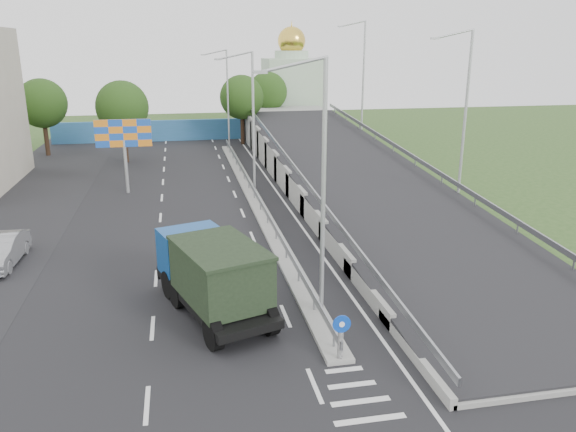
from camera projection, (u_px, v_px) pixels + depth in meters
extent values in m
plane|color=#2D4C1E|center=(360.00, 400.00, 17.49)|extent=(160.00, 160.00, 0.00)
cube|color=black|center=(216.00, 219.00, 35.71)|extent=(26.00, 90.00, 0.04)
cube|color=gray|center=(254.00, 199.00, 39.99)|extent=(1.00, 44.00, 0.20)
cube|color=gray|center=(418.00, 162.00, 41.61)|extent=(0.10, 50.00, 0.32)
cube|color=gray|center=(293.00, 167.00, 39.85)|extent=(0.10, 50.00, 0.32)
cube|color=gray|center=(254.00, 191.00, 39.80)|extent=(0.08, 44.00, 0.32)
cylinder|color=gray|center=(254.00, 194.00, 39.87)|extent=(0.09, 0.09, 0.60)
cylinder|color=black|center=(340.00, 343.00, 19.32)|extent=(0.20, 0.20, 1.20)
cylinder|color=#0C3FBF|center=(342.00, 324.00, 19.03)|extent=(0.64, 0.05, 0.64)
cylinder|color=white|center=(342.00, 324.00, 19.00)|extent=(0.20, 0.03, 0.20)
cylinder|color=#B2B5B7|center=(323.00, 192.00, 21.67)|extent=(0.18, 0.18, 10.00)
cylinder|color=#B2B5B7|center=(293.00, 65.00, 20.06)|extent=(2.57, 0.12, 0.66)
cube|color=#B2B5B7|center=(260.00, 72.00, 19.91)|extent=(0.50, 0.18, 0.12)
cylinder|color=#B2B5B7|center=(253.00, 124.00, 40.44)|extent=(0.18, 0.18, 10.00)
cylinder|color=#B2B5B7|center=(235.00, 55.00, 38.84)|extent=(2.57, 0.12, 0.66)
cube|color=#B2B5B7|center=(218.00, 59.00, 38.69)|extent=(0.50, 0.18, 0.12)
cylinder|color=#B2B5B7|center=(228.00, 99.00, 59.21)|extent=(0.18, 0.18, 10.00)
cylinder|color=#B2B5B7|center=(215.00, 52.00, 57.61)|extent=(2.57, 0.12, 0.66)
cube|color=#B2B5B7|center=(203.00, 55.00, 57.46)|extent=(0.50, 0.18, 0.12)
cube|color=#25608A|center=(187.00, 130.00, 65.22)|extent=(30.00, 0.50, 2.40)
cube|color=#B2CCAD|center=(291.00, 94.00, 74.35)|extent=(7.00, 7.00, 9.00)
cylinder|color=#B2CCAD|center=(292.00, 55.00, 72.90)|extent=(4.40, 4.40, 1.00)
sphere|color=gold|center=(292.00, 41.00, 72.40)|extent=(3.60, 3.60, 3.60)
cone|color=gold|center=(292.00, 25.00, 71.82)|extent=(0.30, 0.30, 1.20)
cylinder|color=#B2B5B7|center=(126.00, 167.00, 41.53)|extent=(0.24, 0.24, 4.00)
cube|color=orange|center=(123.00, 133.00, 40.80)|extent=(4.00, 0.20, 2.00)
cylinder|color=black|center=(125.00, 141.00, 52.61)|extent=(0.44, 0.44, 4.00)
sphere|color=#21390F|center=(122.00, 107.00, 51.68)|extent=(4.80, 4.80, 4.80)
cylinder|color=black|center=(242.00, 126.00, 62.34)|extent=(0.44, 0.44, 4.00)
sphere|color=#21390F|center=(242.00, 97.00, 61.41)|extent=(4.80, 4.80, 4.80)
cylinder|color=black|center=(46.00, 136.00, 55.83)|extent=(0.44, 0.44, 4.00)
sphere|color=#21390F|center=(42.00, 103.00, 54.89)|extent=(4.80, 4.80, 4.80)
cylinder|color=black|center=(268.00, 118.00, 69.65)|extent=(0.44, 0.44, 4.00)
sphere|color=#21390F|center=(268.00, 92.00, 68.72)|extent=(4.80, 4.80, 4.80)
cylinder|color=black|center=(170.00, 285.00, 24.44)|extent=(0.77, 1.31, 1.25)
cylinder|color=black|center=(218.00, 275.00, 25.50)|extent=(0.77, 1.31, 1.25)
cylinder|color=black|center=(178.00, 293.00, 23.59)|extent=(0.77, 1.31, 1.25)
cylinder|color=black|center=(227.00, 283.00, 24.65)|extent=(0.77, 1.31, 1.25)
cylinder|color=black|center=(213.00, 334.00, 20.27)|extent=(0.77, 1.31, 1.25)
cylinder|color=black|center=(269.00, 319.00, 21.34)|extent=(0.77, 1.31, 1.25)
cube|color=black|center=(215.00, 296.00, 22.93)|extent=(4.69, 7.50, 0.34)
cube|color=navy|center=(191.00, 250.00, 24.83)|extent=(3.05, 2.54, 1.93)
cube|color=black|center=(184.00, 234.00, 25.41)|extent=(2.07, 0.74, 0.79)
cube|color=black|center=(185.00, 268.00, 25.98)|extent=(2.53, 0.98, 0.57)
cube|color=black|center=(220.00, 273.00, 22.00)|extent=(3.94, 4.95, 2.04)
cube|color=black|center=(219.00, 247.00, 21.69)|extent=(4.08, 5.09, 0.14)
imported|color=gray|center=(1.00, 251.00, 28.08)|extent=(1.85, 4.75, 1.54)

